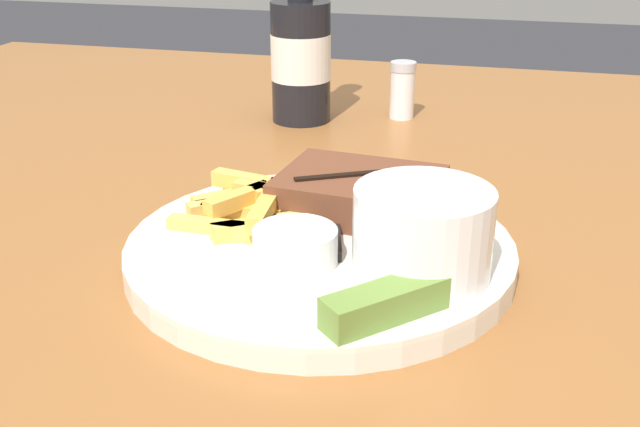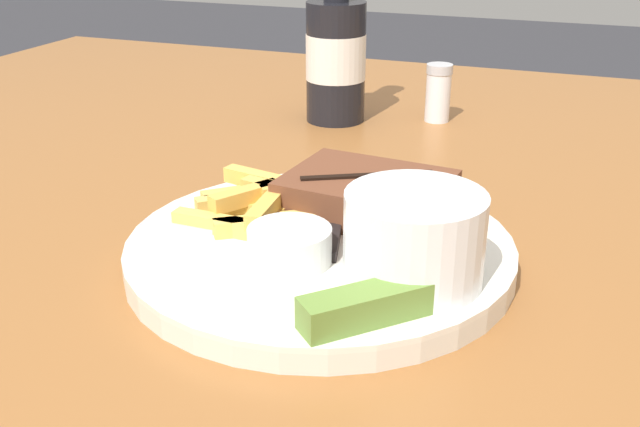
# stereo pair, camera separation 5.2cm
# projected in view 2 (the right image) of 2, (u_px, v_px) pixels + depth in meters

# --- Properties ---
(dining_table) EXTENTS (1.45, 1.35, 0.75)m
(dining_table) POSITION_uv_depth(u_px,v_px,m) (320.00, 338.00, 0.56)
(dining_table) COLOR #935B2D
(dining_table) RESTS_ON ground_plane
(dinner_plate) EXTENTS (0.27, 0.27, 0.02)m
(dinner_plate) POSITION_uv_depth(u_px,v_px,m) (320.00, 251.00, 0.53)
(dinner_plate) COLOR silver
(dinner_plate) RESTS_ON dining_table
(steak_portion) EXTENTS (0.13, 0.10, 0.03)m
(steak_portion) POSITION_uv_depth(u_px,v_px,m) (367.00, 194.00, 0.56)
(steak_portion) COLOR brown
(steak_portion) RESTS_ON dinner_plate
(fries_pile) EXTENTS (0.11, 0.11, 0.02)m
(fries_pile) POSITION_uv_depth(u_px,v_px,m) (259.00, 202.00, 0.56)
(fries_pile) COLOR gold
(fries_pile) RESTS_ON dinner_plate
(coleslaw_cup) EXTENTS (0.09, 0.09, 0.06)m
(coleslaw_cup) POSITION_uv_depth(u_px,v_px,m) (414.00, 233.00, 0.46)
(coleslaw_cup) COLOR white
(coleslaw_cup) RESTS_ON dinner_plate
(dipping_sauce_cup) EXTENTS (0.06, 0.06, 0.02)m
(dipping_sauce_cup) POSITION_uv_depth(u_px,v_px,m) (290.00, 243.00, 0.49)
(dipping_sauce_cup) COLOR silver
(dipping_sauce_cup) RESTS_ON dinner_plate
(pickle_spear) EXTENTS (0.07, 0.07, 0.02)m
(pickle_spear) POSITION_uv_depth(u_px,v_px,m) (365.00, 306.00, 0.42)
(pickle_spear) COLOR olive
(pickle_spear) RESTS_ON dinner_plate
(fork_utensil) EXTENTS (0.13, 0.04, 0.00)m
(fork_utensil) POSITION_uv_depth(u_px,v_px,m) (223.00, 230.00, 0.54)
(fork_utensil) COLOR #B7B7BC
(fork_utensil) RESTS_ON dinner_plate
(knife_utensil) EXTENTS (0.06, 0.16, 0.01)m
(knife_utensil) POSITION_uv_depth(u_px,v_px,m) (332.00, 219.00, 0.55)
(knife_utensil) COLOR #B7B7BC
(knife_utensil) RESTS_ON dinner_plate
(beer_bottle) EXTENTS (0.07, 0.07, 0.21)m
(beer_bottle) POSITION_uv_depth(u_px,v_px,m) (336.00, 54.00, 0.83)
(beer_bottle) COLOR black
(beer_bottle) RESTS_ON dining_table
(salt_shaker) EXTENTS (0.03, 0.03, 0.07)m
(salt_shaker) POSITION_uv_depth(u_px,v_px,m) (436.00, 92.00, 0.85)
(salt_shaker) COLOR white
(salt_shaker) RESTS_ON dining_table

